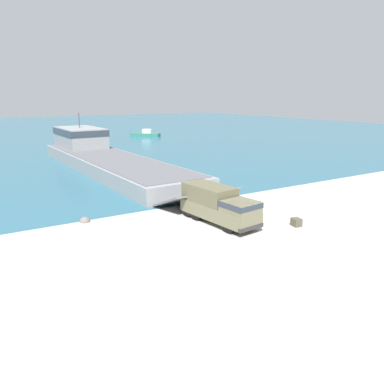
% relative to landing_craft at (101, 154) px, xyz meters
% --- Properties ---
extents(ground_plane, '(240.00, 240.00, 0.00)m').
position_rel_landing_craft_xyz_m(ground_plane, '(2.58, -29.63, -1.80)').
color(ground_plane, '#A8A59E').
extents(water_surface, '(240.00, 180.00, 0.01)m').
position_rel_landing_craft_xyz_m(water_surface, '(2.58, 65.73, -1.79)').
color(water_surface, '#285B70').
rests_on(water_surface, ground_plane).
extents(landing_craft, '(10.17, 43.70, 7.52)m').
position_rel_landing_craft_xyz_m(landing_craft, '(0.00, 0.00, 0.00)').
color(landing_craft, gray).
rests_on(landing_craft, ground_plane).
extents(military_truck, '(3.37, 7.71, 2.97)m').
position_rel_landing_craft_xyz_m(military_truck, '(0.10, -30.40, -0.26)').
color(military_truck, '#6B664C').
rests_on(military_truck, ground_plane).
extents(soldier_on_ramp, '(0.47, 0.30, 1.68)m').
position_rel_landing_craft_xyz_m(soldier_on_ramp, '(3.70, -31.41, -0.83)').
color(soldier_on_ramp, '#3D4C33').
rests_on(soldier_on_ramp, ground_plane).
extents(moored_boat_a, '(6.98, 7.02, 1.97)m').
position_rel_landing_craft_xyz_m(moored_boat_a, '(23.59, 36.22, -1.14)').
color(moored_boat_a, '#2D7060').
rests_on(moored_boat_a, ground_plane).
extents(mooring_bollard, '(0.34, 0.34, 0.75)m').
position_rel_landing_craft_xyz_m(mooring_bollard, '(4.50, -25.29, -1.39)').
color(mooring_bollard, '#333338').
rests_on(mooring_bollard, ground_plane).
extents(cargo_crate, '(0.76, 0.87, 0.64)m').
position_rel_landing_craft_xyz_m(cargo_crate, '(5.01, -34.43, -1.48)').
color(cargo_crate, '#4C4738').
rests_on(cargo_crate, ground_plane).
extents(shoreline_rock_a, '(0.59, 0.59, 0.59)m').
position_rel_landing_craft_xyz_m(shoreline_rock_a, '(6.67, -24.50, -1.80)').
color(shoreline_rock_a, '#66605B').
rests_on(shoreline_rock_a, ground_plane).
extents(shoreline_rock_b, '(0.89, 0.89, 0.89)m').
position_rel_landing_craft_xyz_m(shoreline_rock_b, '(-9.40, -24.52, -1.80)').
color(shoreline_rock_b, '#66605B').
rests_on(shoreline_rock_b, ground_plane).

